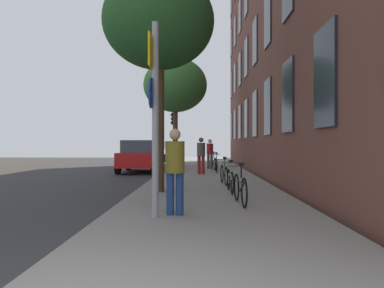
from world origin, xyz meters
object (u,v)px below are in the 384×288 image
at_px(bicycle_3, 216,164).
at_px(pedestrian_0, 175,166).
at_px(car_1, 156,151).
at_px(bicycle_0, 240,188).
at_px(tree_near, 159,23).
at_px(traffic_light, 174,128).
at_px(bicycle_2, 224,174).
at_px(pedestrian_2, 210,152).
at_px(sign_post, 154,106).
at_px(bicycle_1, 230,180).
at_px(bicycle_4, 213,162).
at_px(tree_far, 175,86).
at_px(car_0, 140,156).
at_px(pedestrian_1, 201,153).

distance_m(bicycle_3, pedestrian_0, 10.57).
bearing_deg(bicycle_3, car_1, 109.20).
distance_m(bicycle_0, car_1, 22.25).
bearing_deg(tree_near, traffic_light, 92.02).
distance_m(bicycle_2, pedestrian_2, 7.73).
distance_m(traffic_light, pedestrian_2, 5.00).
height_order(sign_post, tree_near, tree_near).
distance_m(bicycle_1, bicycle_2, 1.98).
relative_size(traffic_light, bicycle_4, 1.99).
xyz_separation_m(tree_near, pedestrian_2, (1.73, 9.49, -3.83)).
distance_m(traffic_light, bicycle_4, 5.83).
bearing_deg(bicycle_3, bicycle_1, -89.66).
xyz_separation_m(tree_far, pedestrian_2, (2.00, -1.84, -3.89)).
relative_size(bicycle_2, car_1, 0.39).
height_order(traffic_light, tree_far, tree_far).
distance_m(sign_post, pedestrian_0, 1.18).
height_order(bicycle_3, car_0, car_0).
distance_m(sign_post, bicycle_4, 12.59).
xyz_separation_m(bicycle_1, bicycle_3, (-0.04, 7.27, 0.02)).
relative_size(sign_post, bicycle_4, 2.07).
distance_m(tree_far, pedestrian_0, 15.26).
relative_size(tree_far, car_0, 1.52).
bearing_deg(car_0, tree_far, 61.88).
bearing_deg(tree_far, pedestrian_0, -86.27).
bearing_deg(tree_near, pedestrian_0, -78.55).
distance_m(traffic_light, pedestrian_1, 8.19).
xyz_separation_m(bicycle_1, pedestrian_2, (-0.27, 9.68, 0.56)).
relative_size(bicycle_3, pedestrian_0, 1.02).
height_order(tree_far, car_1, tree_far).
distance_m(sign_post, pedestrian_1, 9.55).
relative_size(sign_post, pedestrian_0, 2.20).
height_order(bicycle_0, pedestrian_0, pedestrian_0).
distance_m(bicycle_2, car_1, 18.37).
distance_m(bicycle_0, pedestrian_2, 11.67).
bearing_deg(pedestrian_2, bicycle_2, -88.25).
xyz_separation_m(traffic_light, bicycle_1, (2.49, -13.92, -2.02)).
bearing_deg(sign_post, tree_near, 95.05).
xyz_separation_m(bicycle_0, bicycle_4, (-0.16, 10.96, 0.00)).
bearing_deg(pedestrian_1, car_1, 104.81).
bearing_deg(tree_far, bicycle_0, -80.24).
xyz_separation_m(tree_near, car_1, (-2.41, 19.63, -4.02)).
distance_m(bicycle_0, bicycle_1, 1.98).
height_order(bicycle_3, bicycle_4, bicycle_3).
bearing_deg(sign_post, pedestrian_2, 83.84).
height_order(bicycle_0, bicycle_1, bicycle_0).
distance_m(bicycle_0, bicycle_3, 9.25).
bearing_deg(car_0, pedestrian_0, -77.63).
bearing_deg(bicycle_0, pedestrian_2, 91.58).
distance_m(tree_near, car_0, 9.43).
height_order(sign_post, bicycle_3, sign_post).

